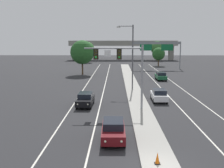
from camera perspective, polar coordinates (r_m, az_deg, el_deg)
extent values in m
cube|color=#9E9B93|center=(35.11, 5.35, -3.81)|extent=(2.40, 110.00, 0.15)
cube|color=silver|center=(41.90, -1.83, -1.78)|extent=(0.14, 100.00, 0.01)
cube|color=silver|center=(42.53, 10.93, -1.78)|extent=(0.14, 100.00, 0.01)
cube|color=silver|center=(42.18, -6.31, -1.76)|extent=(0.14, 100.00, 0.01)
cube|color=silver|center=(43.23, 15.24, -1.76)|extent=(0.14, 100.00, 0.01)
cylinder|color=gray|center=(31.13, 6.19, 1.41)|extent=(0.24, 0.24, 7.20)
cylinder|color=gray|center=(30.73, 0.28, 7.35)|extent=(6.42, 0.16, 0.16)
cube|color=black|center=(30.80, 1.48, 6.14)|extent=(0.56, 0.06, 1.20)
cube|color=#38330F|center=(30.76, 1.48, 6.14)|extent=(0.32, 0.32, 1.00)
sphere|color=#282828|center=(30.58, 1.49, 6.72)|extent=(0.22, 0.22, 0.22)
sphere|color=#282828|center=(30.59, 1.48, 6.12)|extent=(0.22, 0.22, 0.22)
sphere|color=green|center=(30.61, 1.48, 5.52)|extent=(0.22, 0.22, 0.22)
cube|color=black|center=(30.88, -3.32, 6.14)|extent=(0.56, 0.06, 1.20)
cube|color=#38330F|center=(30.84, -3.32, 6.13)|extent=(0.32, 0.32, 1.00)
sphere|color=#282828|center=(30.65, -3.35, 6.71)|extent=(0.22, 0.22, 0.22)
sphere|color=#282828|center=(30.67, -3.34, 6.12)|extent=(0.22, 0.22, 0.22)
sphere|color=green|center=(30.69, -3.34, 5.52)|extent=(0.22, 0.22, 0.22)
cube|color=white|center=(30.75, -0.92, 6.32)|extent=(0.70, 0.04, 0.70)
cylinder|color=#4C4C51|center=(43.26, 4.26, 5.41)|extent=(0.20, 0.20, 10.00)
cylinder|color=#4C4C51|center=(43.18, 2.85, 11.79)|extent=(2.20, 0.12, 0.12)
cube|color=#B7B7B2|center=(43.15, 1.36, 11.61)|extent=(0.56, 0.28, 0.20)
cube|color=#5B0F14|center=(22.18, 0.27, -9.84)|extent=(1.84, 4.42, 0.70)
cube|color=black|center=(22.20, 0.27, -8.12)|extent=(1.61, 2.39, 0.56)
sphere|color=#EAE5C6|center=(20.12, 1.95, -11.71)|extent=(0.18, 0.18, 0.18)
sphere|color=#EAE5C6|center=(20.12, -1.40, -11.71)|extent=(0.18, 0.18, 0.18)
cylinder|color=black|center=(20.91, 2.52, -12.07)|extent=(0.23, 0.64, 0.64)
cylinder|color=black|center=(20.91, -1.97, -12.07)|extent=(0.23, 0.64, 0.64)
cylinder|color=black|center=(23.73, 2.23, -9.47)|extent=(0.23, 0.64, 0.64)
cylinder|color=black|center=(23.73, -1.69, -9.47)|extent=(0.23, 0.64, 0.64)
cube|color=black|center=(33.44, -5.50, -3.41)|extent=(1.91, 4.44, 0.70)
cube|color=black|center=(33.53, -5.47, -2.28)|extent=(1.64, 2.42, 0.56)
sphere|color=#EAE5C6|center=(31.25, -4.99, -4.20)|extent=(0.18, 0.18, 0.18)
sphere|color=#EAE5C6|center=(31.42, -7.08, -4.16)|extent=(0.18, 0.18, 0.18)
cylinder|color=black|center=(31.97, -4.43, -4.62)|extent=(0.24, 0.65, 0.64)
cylinder|color=black|center=(32.20, -7.27, -4.57)|extent=(0.24, 0.65, 0.64)
cylinder|color=black|center=(34.88, -3.86, -3.47)|extent=(0.24, 0.65, 0.64)
cylinder|color=black|center=(35.08, -6.46, -3.43)|extent=(0.24, 0.65, 0.64)
cube|color=silver|center=(36.54, 9.62, -2.44)|extent=(1.86, 4.42, 0.70)
cube|color=black|center=(36.20, 9.69, -1.53)|extent=(1.62, 2.40, 0.56)
sphere|color=#EAE5C6|center=(38.57, 8.33, -1.73)|extent=(0.18, 0.18, 0.18)
sphere|color=#EAE5C6|center=(38.73, 10.02, -1.73)|extent=(0.18, 0.18, 0.18)
cylinder|color=black|center=(37.96, 8.10, -2.51)|extent=(0.23, 0.64, 0.64)
cylinder|color=black|center=(38.18, 10.49, -2.51)|extent=(0.23, 0.64, 0.64)
cylinder|color=black|center=(35.05, 8.65, -3.49)|extent=(0.23, 0.64, 0.64)
cylinder|color=black|center=(35.28, 11.23, -3.47)|extent=(0.23, 0.64, 0.64)
cube|color=#195633|center=(55.86, 9.98, 1.49)|extent=(1.86, 4.42, 0.70)
cube|color=black|center=(55.57, 10.04, 2.10)|extent=(1.62, 2.40, 0.56)
sphere|color=#EAE5C6|center=(57.89, 9.05, 1.82)|extent=(0.18, 0.18, 0.18)
sphere|color=#EAE5C6|center=(58.09, 10.17, 1.82)|extent=(0.18, 0.18, 0.18)
cylinder|color=black|center=(57.24, 8.92, 1.34)|extent=(0.23, 0.64, 0.64)
cylinder|color=black|center=(57.51, 10.50, 1.34)|extent=(0.23, 0.64, 0.64)
cylinder|color=black|center=(54.31, 9.41, 0.92)|extent=(0.23, 0.64, 0.64)
cylinder|color=black|center=(54.59, 11.07, 0.92)|extent=(0.23, 0.64, 0.64)
cube|color=black|center=(18.36, 9.28, -15.80)|extent=(0.36, 0.36, 0.04)
cone|color=orange|center=(18.21, 9.31, -14.74)|extent=(0.28, 0.28, 0.70)
cylinder|color=gray|center=(76.08, 4.20, 5.89)|extent=(0.28, 0.28, 7.50)
cylinder|color=gray|center=(77.94, 13.83, 5.73)|extent=(0.28, 0.28, 7.50)
cube|color=gray|center=(76.63, 9.14, 8.33)|extent=(13.00, 0.36, 0.70)
cube|color=#0F6033|center=(76.10, 6.99, 7.47)|extent=(3.20, 0.08, 1.70)
cube|color=#0F6033|center=(76.92, 11.26, 7.38)|extent=(3.20, 0.08, 1.70)
cube|color=gray|center=(111.51, 2.25, 8.15)|extent=(42.40, 6.40, 1.10)
cube|color=gray|center=(108.50, 2.29, 8.65)|extent=(42.40, 0.36, 0.90)
cube|color=gray|center=(112.77, -7.62, 6.37)|extent=(1.80, 2.40, 5.65)
cube|color=gray|center=(113.72, 12.01, 6.27)|extent=(1.80, 2.40, 5.65)
cylinder|color=#4C3823|center=(63.91, -6.08, 3.24)|extent=(0.36, 0.36, 2.96)
sphere|color=#235623|center=(63.65, -6.13, 6.51)|extent=(5.42, 5.42, 5.42)
cylinder|color=#4C3823|center=(86.20, 9.49, 4.37)|extent=(0.36, 0.36, 2.13)
sphere|color=#235623|center=(86.03, 9.54, 6.11)|extent=(3.90, 3.90, 3.90)
cylinder|color=#4C3823|center=(99.62, -5.09, 5.24)|extent=(0.36, 0.36, 2.75)
sphere|color=#387533|center=(99.46, -5.12, 7.19)|extent=(5.04, 5.04, 5.04)
cylinder|color=#4C3823|center=(108.91, 9.22, 5.50)|extent=(0.36, 0.36, 2.83)
sphere|color=#387533|center=(108.76, 9.27, 7.33)|extent=(5.17, 5.17, 5.17)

